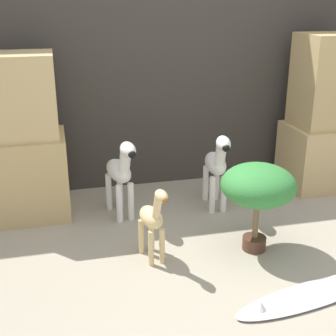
# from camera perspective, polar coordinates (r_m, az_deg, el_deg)

# --- Properties ---
(ground_plane) EXTENTS (14.00, 14.00, 0.00)m
(ground_plane) POSITION_cam_1_polar(r_m,az_deg,el_deg) (2.84, 8.98, -13.77)
(ground_plane) COLOR #9E937F
(wall_back) EXTENTS (6.40, 0.08, 2.20)m
(wall_back) POSITION_cam_1_polar(r_m,az_deg,el_deg) (3.99, 0.52, 13.45)
(wall_back) COLOR #38332D
(wall_back) RESTS_ON ground_plane
(rock_pillar_left) EXTENTS (0.58, 0.52, 1.21)m
(rock_pillar_left) POSITION_cam_1_polar(r_m,az_deg,el_deg) (3.58, -17.04, 2.91)
(rock_pillar_left) COLOR tan
(rock_pillar_left) RESTS_ON ground_plane
(rock_pillar_right) EXTENTS (0.58, 0.52, 1.29)m
(rock_pillar_right) POSITION_cam_1_polar(r_m,az_deg,el_deg) (4.18, 18.46, 5.67)
(rock_pillar_right) COLOR tan
(rock_pillar_right) RESTS_ON ground_plane
(zebra_right) EXTENTS (0.18, 0.50, 0.64)m
(zebra_right) POSITION_cam_1_polar(r_m,az_deg,el_deg) (3.59, 5.98, 0.48)
(zebra_right) COLOR white
(zebra_right) RESTS_ON ground_plane
(zebra_left) EXTENTS (0.22, 0.50, 0.64)m
(zebra_left) POSITION_cam_1_polar(r_m,az_deg,el_deg) (3.44, -5.78, -0.41)
(zebra_left) COLOR white
(zebra_left) RESTS_ON ground_plane
(giraffe_figurine) EXTENTS (0.17, 0.36, 0.53)m
(giraffe_figurine) POSITION_cam_1_polar(r_m,az_deg,el_deg) (2.90, -1.87, -6.20)
(giraffe_figurine) COLOR #E0C184
(giraffe_figurine) RESTS_ON ground_plane
(potted_palm_front) EXTENTS (0.48, 0.48, 0.59)m
(potted_palm_front) POSITION_cam_1_polar(r_m,az_deg,el_deg) (3.00, 10.94, -2.33)
(potted_palm_front) COLOR #513323
(potted_palm_front) RESTS_ON ground_plane
(surfboard) EXTENTS (1.01, 0.41, 0.07)m
(surfboard) POSITION_cam_1_polar(r_m,az_deg,el_deg) (2.81, 16.94, -14.57)
(surfboard) COLOR silver
(surfboard) RESTS_ON ground_plane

